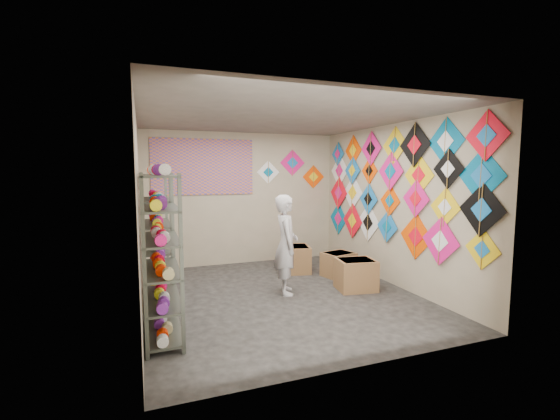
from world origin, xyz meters
name	(u,v)px	position (x,y,z in m)	size (l,w,h in m)	color
ground	(281,296)	(0.00, 0.00, 0.00)	(4.50, 4.50, 0.00)	black
room_walls	(281,189)	(0.00, 0.00, 1.64)	(4.50, 4.50, 4.50)	tan
shelf_rack_front	(161,256)	(-1.78, -0.85, 0.95)	(0.40, 1.10, 1.90)	#4C5147
shelf_rack_back	(157,237)	(-1.78, 0.45, 0.95)	(0.40, 1.10, 1.90)	#4C5147
string_spools	(158,238)	(-1.78, -0.20, 1.05)	(0.12, 2.36, 0.12)	#F81883
kite_wall_display	(390,188)	(1.98, 0.01, 1.63)	(0.06, 4.30, 2.11)	yellow
back_wall_kites	(292,170)	(1.10, 2.24, 1.94)	(1.55, 0.02, 0.84)	white
poster	(203,167)	(-0.80, 2.23, 2.00)	(2.00, 0.01, 1.10)	#5F4494
shopkeeper	(286,244)	(0.12, 0.09, 0.78)	(0.49, 0.64, 1.56)	beige
carton_a	(356,275)	(1.25, -0.14, 0.25)	(0.59, 0.50, 0.50)	brown
carton_b	(339,264)	(1.37, 0.65, 0.22)	(0.54, 0.44, 0.44)	brown
carton_c	(296,259)	(0.75, 1.21, 0.25)	(0.52, 0.57, 0.50)	brown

